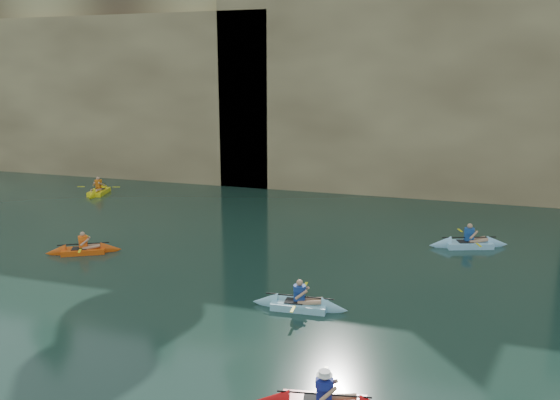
% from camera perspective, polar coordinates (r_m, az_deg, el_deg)
% --- Properties ---
extents(cliff, '(70.00, 16.00, 12.00)m').
position_cam_1_polar(cliff, '(38.70, 13.00, 11.76)').
color(cliff, tan).
rests_on(cliff, ground).
extents(cliff_slab_west, '(26.00, 2.40, 10.56)m').
position_cam_1_polar(cliff_slab_west, '(38.92, -19.49, 10.29)').
color(cliff_slab_west, tan).
rests_on(cliff_slab_west, ground).
extents(cliff_slab_center, '(24.00, 2.40, 11.40)m').
position_cam_1_polar(cliff_slab_center, '(31.20, 15.51, 10.80)').
color(cliff_slab_center, tan).
rests_on(cliff_slab_center, ground).
extents(sea_cave_west, '(4.50, 1.00, 4.00)m').
position_cam_1_polar(sea_cave_west, '(37.49, -17.25, 5.33)').
color(sea_cave_west, black).
rests_on(sea_cave_west, ground).
extents(sea_cave_center, '(3.50, 1.00, 3.20)m').
position_cam_1_polar(sea_cave_center, '(31.78, 4.12, 3.83)').
color(sea_cave_center, black).
rests_on(sea_cave_center, ground).
extents(kayaker_orange, '(2.76, 1.91, 1.06)m').
position_cam_1_polar(kayaker_orange, '(22.24, -19.82, -4.93)').
color(kayaker_orange, '#DB4E0D').
rests_on(kayaker_orange, ground).
extents(kayaker_ltblue_near, '(2.90, 2.24, 1.13)m').
position_cam_1_polar(kayaker_ltblue_near, '(16.25, 2.04, -10.84)').
color(kayaker_ltblue_near, '#8CD4EA').
rests_on(kayaker_ltblue_near, ground).
extents(kayaker_yellow, '(2.38, 3.13, 1.25)m').
position_cam_1_polar(kayaker_yellow, '(32.68, -18.39, 0.87)').
color(kayaker_yellow, yellow).
rests_on(kayaker_yellow, ground).
extents(kayaker_ltblue_mid, '(3.22, 2.26, 1.20)m').
position_cam_1_polar(kayaker_ltblue_mid, '(22.89, 19.09, -4.32)').
color(kayaker_ltblue_mid, '#94D4F8').
rests_on(kayaker_ltblue_mid, ground).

